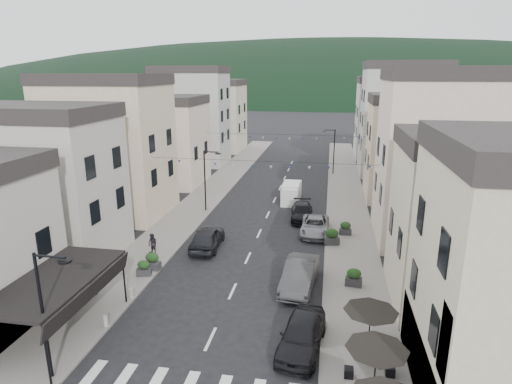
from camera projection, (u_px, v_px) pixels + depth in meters
sidewalk_left at (209, 194)px, 47.58m from camera, size 4.00×76.00×0.12m
sidewalk_right at (346, 200)px, 45.10m from camera, size 4.00×76.00×0.12m
hill_backdrop at (324, 92)px, 300.65m from camera, size 640.00×360.00×70.00m
boutique_awning at (61, 281)px, 21.10m from camera, size 3.77×7.50×3.28m
buildings_row_left at (166, 131)px, 52.57m from camera, size 10.20×54.16×14.00m
buildings_row_right at (414, 137)px, 46.62m from camera, size 10.20×54.16×14.50m
cafe_terrace at (376, 355)px, 16.75m from camera, size 2.50×8.10×2.53m
streetlamp_left_near at (47, 304)px, 17.86m from camera, size 1.70×0.56×6.00m
streetlamp_left_far at (208, 175)px, 40.63m from camera, size 1.70×0.56×6.00m
streetlamp_right_far at (332, 147)px, 55.79m from camera, size 1.70×0.56×6.00m
bollards at (208, 338)px, 21.10m from camera, size 11.66×10.26×0.60m
bunting_near at (261, 165)px, 35.35m from camera, size 19.00×0.28×0.62m
bunting_far at (283, 138)px, 50.53m from camera, size 19.00×0.28×0.62m
parked_car_a at (302, 334)px, 20.71m from camera, size 2.52×4.94×1.61m
parked_car_b at (300, 275)px, 26.70m from camera, size 2.30×5.36×1.72m
parked_car_c at (315, 226)px, 35.73m from camera, size 2.32×4.99×1.39m
parked_car_d at (302, 212)px, 39.25m from camera, size 2.25×4.93×1.40m
parked_car_e at (207, 238)px, 32.74m from camera, size 2.21×5.05×1.69m
delivery_van at (291, 192)px, 44.51m from camera, size 1.80×4.42×2.11m
pedestrian_a at (93, 283)px, 25.59m from camera, size 0.67×0.59×1.54m
pedestrian_b at (153, 244)px, 31.39m from camera, size 0.93×0.84×1.57m
planter_la at (144, 268)px, 28.12m from camera, size 1.04×0.73×1.06m
planter_lb at (152, 261)px, 29.01m from camera, size 1.15×0.77×1.19m
planter_ra at (354, 277)px, 26.75m from camera, size 1.09×0.69×1.16m
planter_rb at (332, 237)px, 33.21m from camera, size 1.26×0.88×1.28m
planter_rc at (345, 228)px, 35.25m from camera, size 1.02×0.60×1.11m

